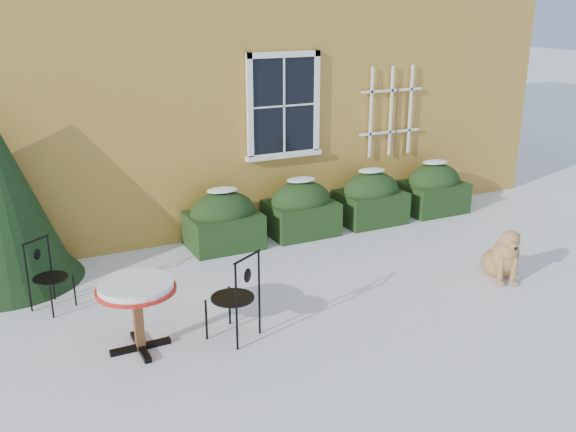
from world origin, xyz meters
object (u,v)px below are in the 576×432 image
patio_chair_far (48,275)px  dog (503,257)px  bistro_table (136,294)px  patio_chair_near (236,296)px

patio_chair_far → dog: size_ratio=1.06×
bistro_table → patio_chair_near: bearing=-12.0°
bistro_table → patio_chair_near: (1.01, -0.21, -0.14)m
bistro_table → dog: 4.77m
patio_chair_far → dog: (5.46, -1.75, -0.12)m
bistro_table → dog: size_ratio=1.03×
patio_chair_far → dog: bearing=-53.7°
patio_chair_near → patio_chair_far: 2.39m
dog → patio_chair_near: bearing=-156.9°
patio_chair_near → dog: (3.74, -0.10, -0.19)m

